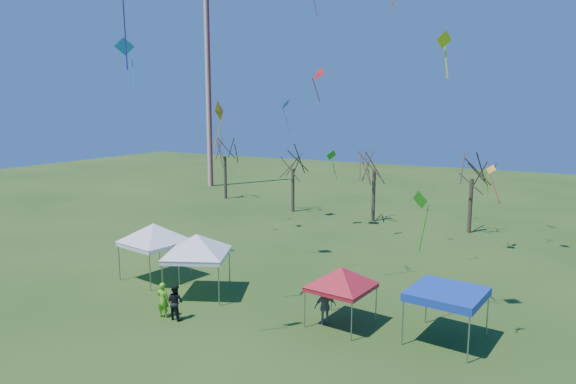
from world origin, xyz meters
name	(u,v)px	position (x,y,z in m)	size (l,w,h in m)	color
ground	(247,325)	(0.00, 0.00, 0.00)	(140.00, 140.00, 0.00)	#264716
radio_mast	(208,89)	(-28.00, 34.00, 12.50)	(0.70, 0.70, 25.00)	silver
tree_0	(225,141)	(-20.85, 27.38, 6.49)	(3.83, 3.83, 8.44)	#3D2D21
tree_1	(293,153)	(-10.77, 24.65, 5.79)	(3.42, 3.42, 7.54)	#3D2D21
tree_2	(375,152)	(-2.37, 24.38, 6.29)	(3.71, 3.71, 8.18)	#3D2D21
tree_3	(473,159)	(6.03, 24.04, 6.08)	(3.59, 3.59, 7.91)	#3D2D21
tent_white_west	(154,227)	(-8.49, 2.95, 3.18)	(4.41, 4.41, 3.94)	gray
tent_white_mid	(197,238)	(-4.56, 2.08, 3.20)	(4.22, 4.22, 3.97)	gray
tent_red	(341,271)	(3.88, 2.22, 2.66)	(3.72, 3.72, 3.30)	gray
tent_blue	(447,294)	(8.60, 2.81, 2.18)	(3.35, 3.35, 2.37)	gray
person_dark	(175,302)	(-3.43, -1.07, 0.88)	(0.86, 0.67, 1.76)	black
person_grey	(325,306)	(3.22, 1.89, 0.90)	(1.06, 0.44, 1.81)	slate
person_green	(163,300)	(-4.13, -1.15, 0.88)	(0.64, 0.42, 1.77)	#6FD221
kite_11	(319,74)	(-5.05, 18.26, 12.79)	(1.52, 1.38, 2.75)	red
kite_22	(494,169)	(8.26, 19.18, 5.89)	(0.94, 0.94, 3.01)	red
kite_13	(331,155)	(-4.83, 20.45, 6.18)	(1.05, 1.25, 2.70)	#22A018
kite_14	(125,47)	(-11.51, 4.31, 13.85)	(1.37, 1.32, 3.14)	#1584E1
kite_9	(444,41)	(8.44, 0.57, 12.61)	(0.67, 0.68, 1.71)	yellow
kite_19	(491,170)	(8.13, 18.30, 5.94)	(0.94, 0.82, 2.07)	gold
kite_2	(285,104)	(-9.45, 20.79, 10.45)	(1.10, 1.40, 3.01)	blue
kite_1	(220,111)	(-2.01, 0.98, 10.03)	(0.53, 1.02, 2.29)	orange
kite_17	(421,201)	(6.93, 4.27, 5.93)	(0.98, 0.76, 2.88)	green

